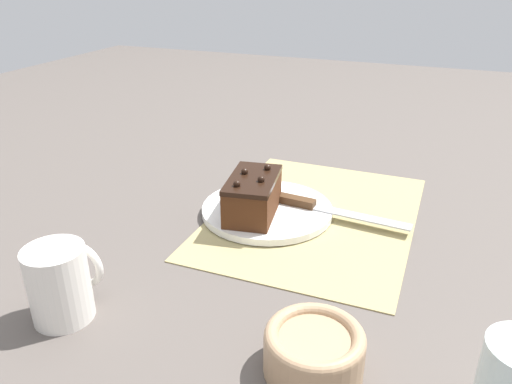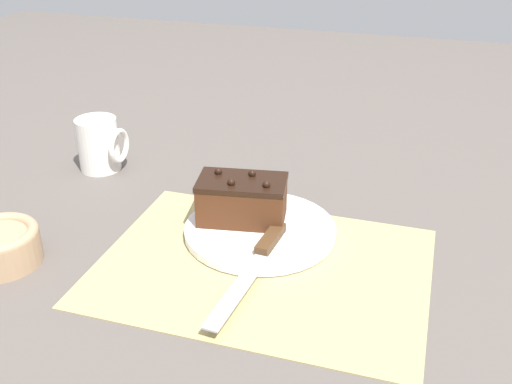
# 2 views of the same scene
# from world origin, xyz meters

# --- Properties ---
(ground_plane) EXTENTS (3.00, 3.00, 0.00)m
(ground_plane) POSITION_xyz_m (0.00, 0.00, 0.00)
(ground_plane) COLOR #544C47
(placemat_woven) EXTENTS (0.46, 0.34, 0.00)m
(placemat_woven) POSITION_xyz_m (0.00, 0.00, 0.00)
(placemat_woven) COLOR tan
(placemat_woven) RESTS_ON ground_plane
(cake_plate) EXTENTS (0.23, 0.23, 0.01)m
(cake_plate) POSITION_xyz_m (-0.03, 0.08, 0.01)
(cake_plate) COLOR white
(cake_plate) RESTS_ON placemat_woven
(chocolate_cake) EXTENTS (0.15, 0.10, 0.08)m
(chocolate_cake) POSITION_xyz_m (-0.06, 0.09, 0.05)
(chocolate_cake) COLOR #472614
(chocolate_cake) RESTS_ON cake_plate
(serving_knife) EXTENTS (0.04, 0.25, 0.01)m
(serving_knife) POSITION_xyz_m (-0.00, -0.00, 0.02)
(serving_knife) COLOR #472D19
(serving_knife) RESTS_ON cake_plate
(small_bowl) EXTENTS (0.11, 0.11, 0.05)m
(small_bowl) POSITION_xyz_m (-0.36, -0.10, 0.03)
(small_bowl) COLOR tan
(small_bowl) RESTS_ON ground_plane
(coffee_mug) EXTENTS (0.09, 0.08, 0.10)m
(coffee_mug) POSITION_xyz_m (-0.38, 0.22, 0.05)
(coffee_mug) COLOR silver
(coffee_mug) RESTS_ON ground_plane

